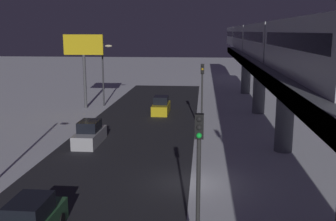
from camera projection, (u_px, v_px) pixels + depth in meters
ground_plane at (184, 183)px, 24.75m from camera, size 240.00×240.00×0.00m
avenue_asphalt at (104, 180)px, 25.20m from camera, size 11.00×88.82×0.01m
elevated_railway at (311, 94)px, 22.97m from camera, size 5.00×88.82×6.65m
subway_train at (254, 38)px, 50.32m from camera, size 2.94×74.07×3.40m
sedan_silver at (90, 134)px, 33.15m from camera, size 1.80×4.58×1.97m
sedan_yellow_2 at (161, 106)px, 45.57m from camera, size 1.80×4.50×1.97m
traffic_light_near at (198, 173)px, 14.51m from camera, size 0.32×0.44×6.40m
traffic_light_mid at (202, 88)px, 35.91m from camera, size 0.32×0.44×6.40m
commercial_billboard at (84, 52)px, 47.44m from camera, size 4.80×0.36×8.90m
street_lamp_far at (105, 68)px, 49.20m from camera, size 1.35×0.44×7.65m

